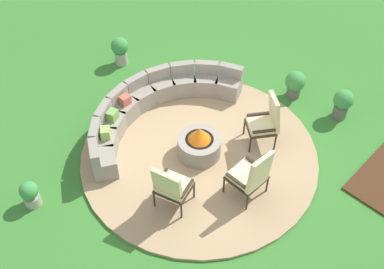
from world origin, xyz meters
name	(u,v)px	position (x,y,z in m)	size (l,w,h in m)	color
ground_plane	(199,155)	(0.00, 0.00, 0.00)	(24.00, 24.00, 0.00)	#387A2D
patio_circle	(199,154)	(0.00, 0.00, 0.03)	(4.70, 4.70, 0.06)	tan
fire_pit	(199,144)	(0.00, 0.00, 0.32)	(0.86, 0.86, 0.69)	gray
curved_stone_bench	(152,106)	(0.09, 1.45, 0.35)	(3.92, 1.69, 0.71)	gray
lounge_chair_front_left	(171,186)	(-1.25, -0.51, 0.63)	(0.71, 0.72, 1.12)	#2D2319
lounge_chair_front_right	(252,175)	(-0.09, -1.35, 0.63)	(0.63, 0.60, 1.15)	#2D2319
lounge_chair_back_left	(266,120)	(1.15, -0.70, 0.64)	(0.76, 0.79, 1.17)	#2D2319
potted_plant_0	(30,194)	(-2.96, 1.37, 0.29)	(0.34, 0.34, 0.56)	#A89E8E
potted_plant_1	(295,83)	(2.76, -0.29, 0.37)	(0.45, 0.45, 0.65)	#605B56
potted_plant_2	(343,103)	(2.90, -1.40, 0.39)	(0.42, 0.42, 0.70)	#605B56
potted_plant_3	(120,50)	(0.83, 3.38, 0.40)	(0.42, 0.42, 0.71)	#A89E8E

